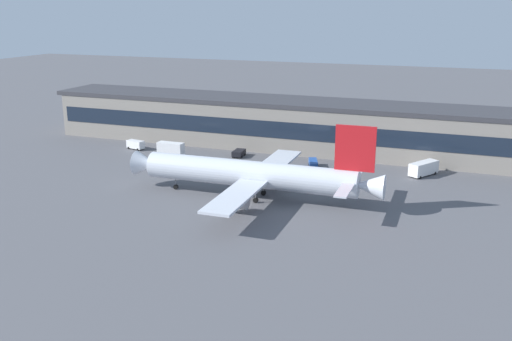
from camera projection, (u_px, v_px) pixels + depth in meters
The scene contains 9 objects.
ground_plane at pixel (243, 205), 117.63m from camera, with size 600.00×600.00×0.00m, color #56565B.
terminal_building at pixel (309, 125), 161.30m from camera, with size 158.44×18.49×13.91m.
airliner at pixel (253, 174), 120.22m from camera, with size 55.68×47.38×17.26m.
pushback_tractor at pixel (239, 153), 155.14m from camera, with size 2.92×4.97×1.75m.
fuel_truck at pixel (424, 168), 137.68m from camera, with size 6.73×8.64×3.35m.
catering_truck at pixel (171, 149), 153.65m from camera, with size 7.22×2.69×4.15m.
belt_loader at pixel (313, 163), 144.31m from camera, with size 3.95×6.70×1.95m.
crew_van at pixel (136, 144), 162.76m from camera, with size 5.56×3.31×2.55m.
traffic_cone_0 at pixel (210, 206), 116.16m from camera, with size 0.59×0.59×0.74m, color #F2590C.
Camera 1 is at (41.64, -102.93, 39.58)m, focal length 40.00 mm.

